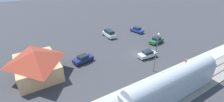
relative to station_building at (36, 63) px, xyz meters
The scene contains 12 objects.
ground_plane 22.52m from the station_building, 100.31° to the right, with size 200.00×200.00×0.00m, color #38383D.
railway_track 28.54m from the station_building, 129.29° to the right, with size 4.80×70.00×0.30m.
platform 26.20m from the station_building, 122.47° to the right, with size 3.20×46.00×0.30m.
station_building is the anchor object (origin of this frame).
pedestrian_on_platform 29.99m from the station_building, 116.99° to the right, with size 0.36×0.36×1.71m.
pedestrian_waiting_far 34.43m from the station_building, 115.32° to the right, with size 0.36×0.36×1.71m.
sedan_silver 23.76m from the station_building, 105.37° to the right, with size 2.11×4.60×1.74m.
sedan_green 30.74m from the station_building, 92.94° to the right, with size 2.64×4.76×1.74m.
sedan_navy 9.39m from the station_building, 92.27° to the right, with size 2.63×4.76×1.74m.
suv_white 23.71m from the station_building, 66.85° to the right, with size 4.96×2.52×2.22m.
sedan_blue 32.68m from the station_building, 75.85° to the right, with size 4.74×2.81×1.74m.
light_pole_near_platform 23.02m from the station_building, 119.31° to the right, with size 0.44×0.44×8.24m.
Camera 1 is at (-25.43, 23.41, 18.44)m, focal length 25.38 mm.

